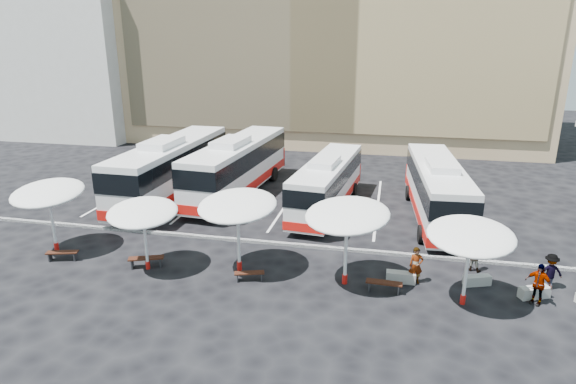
% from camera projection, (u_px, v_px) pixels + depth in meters
% --- Properties ---
extents(ground, '(120.00, 120.00, 0.00)m').
position_uv_depth(ground, '(258.00, 247.00, 25.61)').
color(ground, black).
rests_on(ground, ground).
extents(sandstone_building, '(42.00, 18.25, 29.60)m').
position_uv_depth(sandstone_building, '(336.00, 19.00, 51.46)').
color(sandstone_building, tan).
rests_on(sandstone_building, ground).
extents(apartment_block, '(14.00, 14.00, 18.00)m').
position_uv_depth(apartment_block, '(86.00, 54.00, 54.62)').
color(apartment_block, silver).
rests_on(apartment_block, ground).
extents(curb_divider, '(34.00, 0.25, 0.15)m').
position_uv_depth(curb_divider, '(260.00, 242.00, 26.05)').
color(curb_divider, black).
rests_on(curb_divider, ground).
extents(bay_lines, '(24.15, 12.00, 0.01)m').
position_uv_depth(bay_lines, '(289.00, 200.00, 33.05)').
color(bay_lines, white).
rests_on(bay_lines, ground).
extents(bus_0, '(3.37, 13.63, 4.31)m').
position_uv_depth(bus_0, '(172.00, 167.00, 33.03)').
color(bus_0, white).
rests_on(bus_0, ground).
extents(bus_1, '(3.86, 13.37, 4.18)m').
position_uv_depth(bus_1, '(238.00, 165.00, 33.81)').
color(bus_1, white).
rests_on(bus_1, ground).
extents(bus_2, '(3.48, 11.39, 3.56)m').
position_uv_depth(bus_2, '(328.00, 182.00, 30.81)').
color(bus_2, white).
rests_on(bus_2, ground).
extents(bus_3, '(3.40, 12.18, 3.82)m').
position_uv_depth(bus_3, '(437.00, 188.00, 29.13)').
color(bus_3, white).
rests_on(bus_3, ground).
extents(sunshade_0, '(3.92, 3.96, 3.70)m').
position_uv_depth(sunshade_0, '(48.00, 193.00, 24.24)').
color(sunshade_0, white).
rests_on(sunshade_0, ground).
extents(sunshade_1, '(4.13, 4.15, 3.39)m').
position_uv_depth(sunshade_1, '(143.00, 213.00, 22.29)').
color(sunshade_1, white).
rests_on(sunshade_1, ground).
extents(sunshade_2, '(4.24, 4.28, 3.83)m').
position_uv_depth(sunshade_2, '(237.00, 206.00, 22.07)').
color(sunshade_2, white).
rests_on(sunshade_2, ground).
extents(sunshade_3, '(4.91, 4.94, 3.87)m').
position_uv_depth(sunshade_3, '(347.00, 215.00, 20.78)').
color(sunshade_3, white).
rests_on(sunshade_3, ground).
extents(sunshade_4, '(3.76, 3.80, 3.60)m').
position_uv_depth(sunshade_4, '(471.00, 236.00, 19.17)').
color(sunshade_4, white).
rests_on(sunshade_4, ground).
extents(wood_bench_0, '(1.57, 0.81, 0.47)m').
position_uv_depth(wood_bench_0, '(62.00, 254.00, 23.94)').
color(wood_bench_0, black).
rests_on(wood_bench_0, ground).
extents(wood_bench_1, '(1.71, 1.00, 0.51)m').
position_uv_depth(wood_bench_1, '(146.00, 260.00, 23.22)').
color(wood_bench_1, black).
rests_on(wood_bench_1, ground).
extents(wood_bench_2, '(1.41, 0.76, 0.42)m').
position_uv_depth(wood_bench_2, '(249.00, 274.00, 21.93)').
color(wood_bench_2, black).
rests_on(wood_bench_2, ground).
extents(wood_bench_3, '(1.58, 0.48, 0.48)m').
position_uv_depth(wood_bench_3, '(384.00, 284.00, 20.94)').
color(wood_bench_3, black).
rests_on(wood_bench_3, ground).
extents(conc_bench_0, '(1.31, 0.44, 0.49)m').
position_uv_depth(conc_bench_0, '(401.00, 277.00, 21.82)').
color(conc_bench_0, gray).
rests_on(conc_bench_0, ground).
extents(conc_bench_1, '(1.27, 0.79, 0.45)m').
position_uv_depth(conc_bench_1, '(477.00, 280.00, 21.57)').
color(conc_bench_1, gray).
rests_on(conc_bench_1, ground).
extents(conc_bench_2, '(1.37, 0.91, 0.49)m').
position_uv_depth(conc_bench_2, '(534.00, 292.00, 20.51)').
color(conc_bench_2, gray).
rests_on(conc_bench_2, ground).
extents(passenger_0, '(0.69, 0.51, 1.71)m').
position_uv_depth(passenger_0, '(416.00, 265.00, 21.59)').
color(passenger_0, black).
rests_on(passenger_0, ground).
extents(passenger_1, '(0.91, 0.81, 1.54)m').
position_uv_depth(passenger_1, '(475.00, 256.00, 22.75)').
color(passenger_1, black).
rests_on(passenger_1, ground).
extents(passenger_2, '(1.13, 0.98, 1.82)m').
position_uv_depth(passenger_2, '(538.00, 284.00, 19.84)').
color(passenger_2, black).
rests_on(passenger_2, ground).
extents(passenger_3, '(1.13, 0.73, 1.65)m').
position_uv_depth(passenger_3, '(550.00, 271.00, 21.08)').
color(passenger_3, black).
rests_on(passenger_3, ground).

